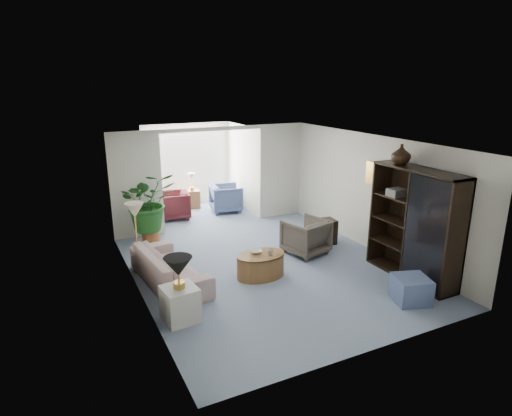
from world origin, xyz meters
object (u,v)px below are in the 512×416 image
framed_picture (376,174)px  plant_pot (151,237)px  coffee_cup (270,252)px  entertainment_cabinet (415,225)px  floor_lamp (135,210)px  ottoman (411,289)px  sunroom_chair_blue (226,198)px  sunroom_table (192,199)px  sunroom_chair_maroon (174,205)px  sofa (169,267)px  coffee_bowl (256,251)px  wingback_chair (306,236)px  table_lamp (178,267)px  coffee_table (261,265)px  cabinet_urn (401,154)px  side_table_dark (325,232)px  end_table (180,304)px

framed_picture → plant_pot: size_ratio=1.25×
coffee_cup → entertainment_cabinet: bearing=-25.9°
floor_lamp → ottoman: (3.86, -3.21, -1.03)m
plant_pot → framed_picture: bearing=-30.9°
sunroom_chair_blue → sunroom_table: 1.07m
sunroom_chair_maroon → sofa: bearing=-7.5°
coffee_bowl → sunroom_table: 4.90m
framed_picture → wingback_chair: 1.97m
table_lamp → coffee_table: bearing=25.2°
cabinet_urn → side_table_dark: bearing=105.1°
entertainment_cabinet → cabinet_urn: bearing=90.0°
floor_lamp → sunroom_chair_blue: size_ratio=0.43×
wingback_chair → entertainment_cabinet: 2.29m
cabinet_urn → sunroom_table: (-2.25, 5.74, -2.01)m
coffee_cup → cabinet_urn: bearing=-15.4°
floor_lamp → coffee_cup: size_ratio=3.31×
framed_picture → cabinet_urn: size_ratio=1.35×
coffee_cup → sunroom_table: (0.13, 5.08, -0.24)m
sofa → coffee_table: (1.62, -0.49, -0.08)m
floor_lamp → wingback_chair: floor_lamp is taller
framed_picture → end_table: bearing=-168.0°
end_table → sunroom_chair_blue: size_ratio=0.66×
floor_lamp → cabinet_urn: 5.08m
floor_lamp → coffee_table: bearing=-31.3°
side_table_dark → plant_pot: bearing=153.9°
coffee_cup → sunroom_chair_maroon: size_ratio=0.14×
end_table → sunroom_chair_maroon: (1.35, 5.09, 0.09)m
coffee_bowl → coffee_cup: coffee_cup is taller
coffee_bowl → sunroom_table: (0.33, 4.88, -0.22)m
floor_lamp → sunroom_chair_maroon: floor_lamp is taller
framed_picture → plant_pot: (-4.23, 2.53, -1.54)m
sofa → coffee_bowl: size_ratio=9.46×
table_lamp → wingback_chair: bearing=24.5°
floor_lamp → sunroom_table: (2.31, 3.75, -0.99)m
coffee_cup → ottoman: coffee_cup is taller
side_table_dark → end_table: bearing=-155.7°
coffee_cup → sunroom_table: bearing=88.5°
sofa → sunroom_table: bearing=-28.9°
side_table_dark → cabinet_urn: (0.45, -1.66, 1.99)m
entertainment_cabinet → cabinet_urn: 1.33m
framed_picture → sofa: size_ratio=0.24×
table_lamp → floor_lamp: bearing=95.7°
ottoman → sunroom_chair_blue: sunroom_chair_blue is taller
coffee_cup → side_table_dark: 2.19m
side_table_dark → entertainment_cabinet: size_ratio=0.27×
sunroom_chair_maroon → end_table: bearing=-5.3°
coffee_table → plant_pot: bearing=119.1°
plant_pot → sunroom_chair_maroon: 1.89m
framed_picture → sunroom_table: (-2.48, 4.87, -1.44)m
sunroom_chair_maroon → coffee_cup: bearing=17.7°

